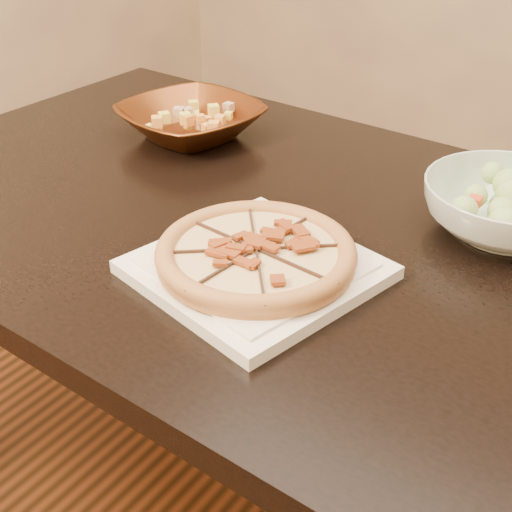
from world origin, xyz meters
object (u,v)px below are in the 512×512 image
object	(u,v)px
plate	(256,269)
salad_bowl	(508,209)
pizza	(256,253)
dining_table	(248,267)
bronze_bowl	(191,121)

from	to	relation	value
plate	salad_bowl	size ratio (longest dim) A/B	1.34
pizza	dining_table	bearing A→B (deg)	128.36
dining_table	bronze_bowl	world-z (taller)	bronze_bowl
pizza	bronze_bowl	bearing A→B (deg)	138.73
plate	bronze_bowl	world-z (taller)	bronze_bowl
dining_table	salad_bowl	world-z (taller)	salad_bowl
dining_table	salad_bowl	distance (m)	0.41
plate	bronze_bowl	xyz separation A→B (m)	(-0.37, 0.33, 0.02)
dining_table	plate	xyz separation A→B (m)	(0.12, -0.15, 0.12)
dining_table	salad_bowl	size ratio (longest dim) A/B	5.46
plate	salad_bowl	world-z (taller)	salad_bowl
plate	bronze_bowl	bearing A→B (deg)	138.73
plate	salad_bowl	bearing A→B (deg)	52.40
plate	pizza	distance (m)	0.02
dining_table	bronze_bowl	xyz separation A→B (m)	(-0.25, 0.17, 0.14)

